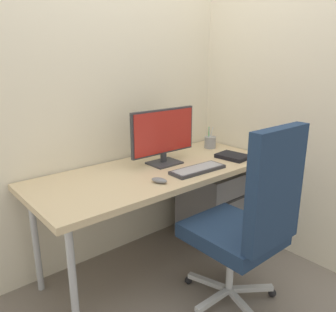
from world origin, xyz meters
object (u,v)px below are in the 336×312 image
keyboard (198,169)px  notebook (233,156)px  pen_holder (210,142)px  monitor (163,135)px  office_chair (249,220)px  mouse (159,180)px  filing_cabinet (213,204)px

keyboard → notebook: (0.41, 0.04, 0.00)m
pen_holder → notebook: 0.33m
monitor → notebook: bearing=-26.3°
office_chair → monitor: size_ratio=2.12×
office_chair → mouse: 0.56m
monitor → mouse: 0.43m
office_chair → monitor: 0.83m
filing_cabinet → notebook: size_ratio=2.60×
monitor → mouse: (-0.26, -0.28, -0.19)m
filing_cabinet → pen_holder: size_ratio=3.28×
office_chair → keyboard: office_chair is taller
mouse → notebook: (0.74, 0.04, -0.00)m
pen_holder → monitor: bearing=-172.2°
keyboard → notebook: bearing=5.7°
filing_cabinet → pen_holder: bearing=56.4°
office_chair → mouse: (-0.24, 0.48, 0.15)m
filing_cabinet → keyboard: 0.63m
filing_cabinet → keyboard: size_ratio=1.46×
notebook → keyboard: bearing=179.4°
office_chair → mouse: size_ratio=10.87×
filing_cabinet → notebook: notebook is taller
notebook → filing_cabinet: bearing=84.9°
office_chair → notebook: office_chair is taller
office_chair → filing_cabinet: (0.49, 0.70, -0.29)m
monitor → notebook: (0.47, -0.23, -0.19)m
filing_cabinet → monitor: (-0.47, 0.06, 0.64)m
pen_holder → notebook: size_ratio=0.79×
office_chair → pen_holder: (0.58, 0.84, 0.18)m
office_chair → keyboard: 0.51m
monitor → pen_holder: (0.56, 0.08, -0.16)m
monitor → office_chair: bearing=-91.7°
keyboard → office_chair: bearing=-100.1°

